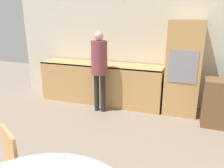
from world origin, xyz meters
TOP-DOWN VIEW (x-y plane):
  - wall_back at (0.00, 5.32)m, footprint 6.33×0.05m
  - kitchen_counter at (-0.94, 4.97)m, footprint 2.74×0.60m
  - oven_unit at (0.78, 4.98)m, footprint 0.64×0.59m
  - person_standing at (-0.76, 4.48)m, footprint 0.31×0.31m

SIDE VIEW (x-z plane):
  - kitchen_counter at x=-0.94m, z-range 0.01..0.90m
  - oven_unit at x=0.78m, z-range 0.00..1.81m
  - person_standing at x=-0.76m, z-range 0.20..1.81m
  - wall_back at x=0.00m, z-range 0.00..2.60m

